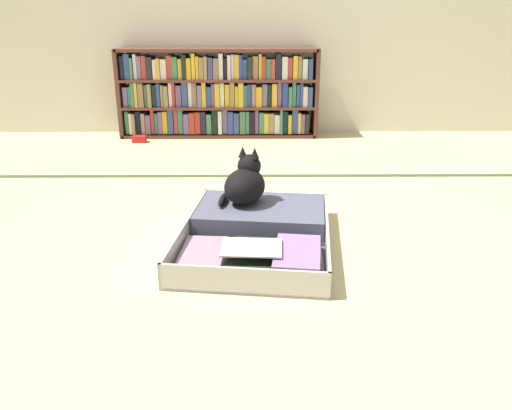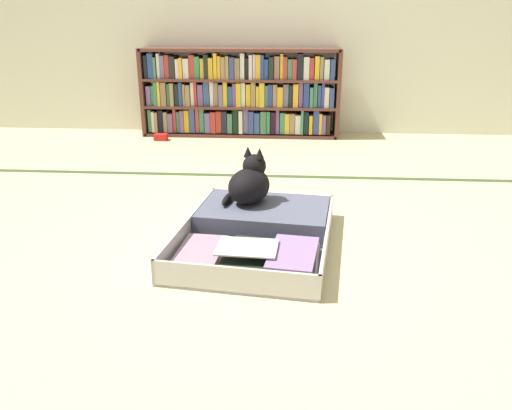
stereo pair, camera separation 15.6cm
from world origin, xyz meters
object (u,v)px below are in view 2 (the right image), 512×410
small_red_pouch (161,137)px  bookshelf (240,94)px  black_cat (250,183)px  open_suitcase (261,231)px

small_red_pouch → bookshelf: bearing=20.9°
black_cat → small_red_pouch: (-0.84, 1.65, -0.17)m
bookshelf → open_suitcase: 2.11m
open_suitcase → small_red_pouch: bearing=116.1°
bookshelf → open_suitcase: bearing=-81.8°
open_suitcase → black_cat: size_ratio=3.17×
bookshelf → small_red_pouch: 0.71m
bookshelf → open_suitcase: (0.30, -2.07, -0.29)m
open_suitcase → black_cat: bearing=107.4°
black_cat → bookshelf: bearing=97.2°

